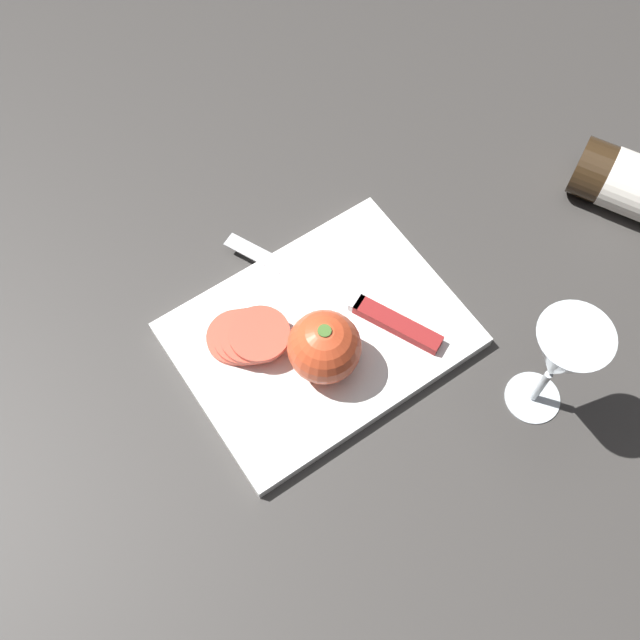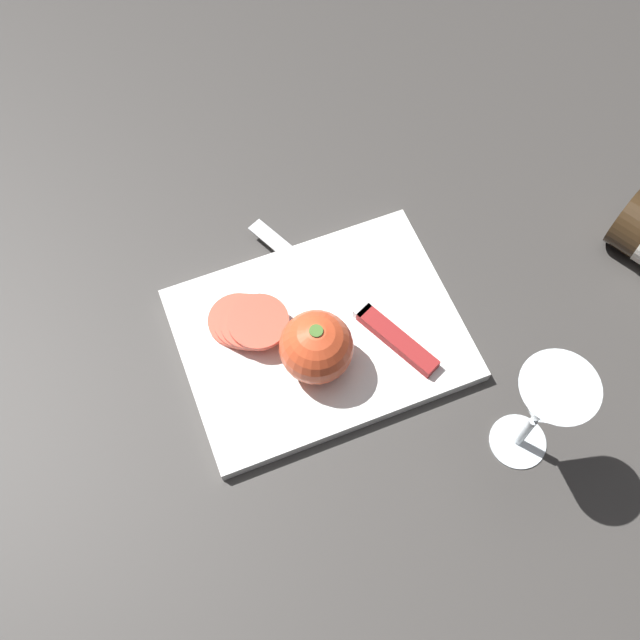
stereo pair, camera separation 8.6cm
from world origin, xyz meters
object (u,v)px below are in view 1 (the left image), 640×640
knife (376,314)px  tomato_slice_stack_near (247,336)px  whole_tomato (324,347)px  wine_glass (561,358)px

knife → tomato_slice_stack_near: 0.15m
whole_tomato → knife: whole_tomato is taller
tomato_slice_stack_near → knife: bearing=-21.8°
whole_tomato → tomato_slice_stack_near: 0.10m
whole_tomato → knife: size_ratio=0.30×
wine_glass → whole_tomato: bearing=136.8°
knife → whole_tomato: bearing=75.1°
wine_glass → tomato_slice_stack_near: (-0.24, 0.24, -0.08)m
knife → tomato_slice_stack_near: (-0.14, 0.06, 0.01)m
tomato_slice_stack_near → whole_tomato: bearing=-50.9°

